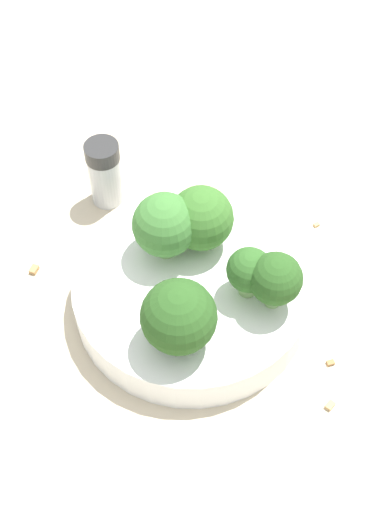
# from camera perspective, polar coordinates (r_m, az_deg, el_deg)

# --- Properties ---
(ground_plane) EXTENTS (3.00, 3.00, 0.00)m
(ground_plane) POSITION_cam_1_polar(r_m,az_deg,el_deg) (0.62, 0.00, -3.72)
(ground_plane) COLOR beige
(bowl) EXTENTS (0.20, 0.20, 0.04)m
(bowl) POSITION_cam_1_polar(r_m,az_deg,el_deg) (0.61, 0.00, -2.80)
(bowl) COLOR white
(bowl) RESTS_ON ground_plane
(broccoli_floret_0) EXTENTS (0.05, 0.05, 0.06)m
(broccoli_floret_0) POSITION_cam_1_polar(r_m,az_deg,el_deg) (0.59, 0.72, 3.00)
(broccoli_floret_0) COLOR #7A9E5B
(broccoli_floret_0) RESTS_ON bowl
(broccoli_floret_1) EXTENTS (0.04, 0.04, 0.05)m
(broccoli_floret_1) POSITION_cam_1_polar(r_m,az_deg,el_deg) (0.56, 6.70, -1.88)
(broccoli_floret_1) COLOR #84AD66
(broccoli_floret_1) RESTS_ON bowl
(broccoli_floret_2) EXTENTS (0.04, 0.04, 0.05)m
(broccoli_floret_2) POSITION_cam_1_polar(r_m,az_deg,el_deg) (0.56, 4.60, -1.21)
(broccoli_floret_2) COLOR #84AD66
(broccoli_floret_2) RESTS_ON bowl
(broccoli_floret_3) EXTENTS (0.06, 0.06, 0.06)m
(broccoli_floret_3) POSITION_cam_1_polar(r_m,az_deg,el_deg) (0.53, -1.07, -4.90)
(broccoli_floret_3) COLOR #8EB770
(broccoli_floret_3) RESTS_ON bowl
(broccoli_floret_4) EXTENTS (0.05, 0.05, 0.06)m
(broccoli_floret_4) POSITION_cam_1_polar(r_m,az_deg,el_deg) (0.58, -2.18, 2.45)
(broccoli_floret_4) COLOR #8EB770
(broccoli_floret_4) RESTS_ON bowl
(pepper_shaker) EXTENTS (0.03, 0.03, 0.07)m
(pepper_shaker) POSITION_cam_1_polar(r_m,az_deg,el_deg) (0.67, -7.00, 6.63)
(pepper_shaker) COLOR #B2B7BC
(pepper_shaker) RESTS_ON ground_plane
(almond_crumb_0) EXTENTS (0.01, 0.00, 0.01)m
(almond_crumb_0) POSITION_cam_1_polar(r_m,az_deg,el_deg) (0.68, 9.94, 2.54)
(almond_crumb_0) COLOR tan
(almond_crumb_0) RESTS_ON ground_plane
(almond_crumb_1) EXTENTS (0.01, 0.01, 0.01)m
(almond_crumb_1) POSITION_cam_1_polar(r_m,az_deg,el_deg) (0.60, 11.04, -8.32)
(almond_crumb_1) COLOR olive
(almond_crumb_1) RESTS_ON ground_plane
(almond_crumb_2) EXTENTS (0.01, 0.01, 0.01)m
(almond_crumb_2) POSITION_cam_1_polar(r_m,az_deg,el_deg) (0.58, 11.01, -11.58)
(almond_crumb_2) COLOR tan
(almond_crumb_2) RESTS_ON ground_plane
(almond_crumb_3) EXTENTS (0.01, 0.01, 0.01)m
(almond_crumb_3) POSITION_cam_1_polar(r_m,az_deg,el_deg) (0.65, -12.55, -0.96)
(almond_crumb_3) COLOR #AD7F4C
(almond_crumb_3) RESTS_ON ground_plane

